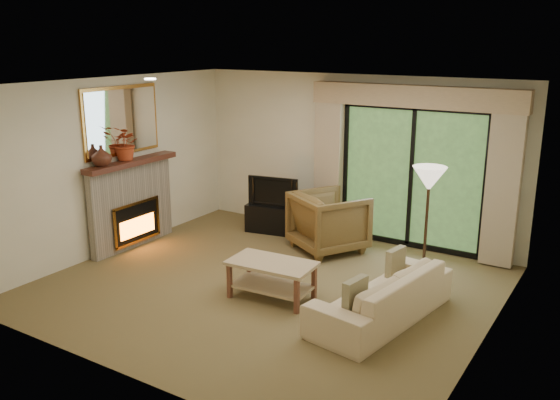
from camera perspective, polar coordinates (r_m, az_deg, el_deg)
The scene contains 22 objects.
floor at distance 7.83m, azimuth -1.18°, elevation -8.28°, with size 5.50×5.50×0.00m, color brown.
ceiling at distance 7.19m, azimuth -1.29°, elevation 11.05°, with size 5.50×5.50×0.00m, color silver.
wall_back at distance 9.54m, azimuth 7.06°, elevation 4.13°, with size 5.00×5.00×0.00m, color beige.
wall_front at distance 5.58m, azimuth -15.52°, elevation -4.48°, with size 5.00×5.00×0.00m, color beige.
wall_left at distance 9.17m, azimuth -15.76°, elevation 3.21°, with size 5.00×5.00×0.00m, color beige.
wall_right at distance 6.38m, azimuth 19.89°, elevation -2.36°, with size 5.00×5.00×0.00m, color beige.
fireplace at distance 9.36m, azimuth -14.10°, elevation -0.32°, with size 0.24×1.70×1.37m, color gray, non-canonical shape.
mirror at distance 9.17m, azimuth -14.98°, elevation 7.39°, with size 0.07×1.45×1.02m, color #B47932, non-canonical shape.
sliding_door at distance 9.17m, azimuth 12.54°, elevation 2.14°, with size 2.26×0.10×2.16m, color black, non-canonical shape.
curtain_left at distance 9.57m, azimuth 4.74°, elevation 3.62°, with size 0.45×0.18×2.35m, color tan.
curtain_right at distance 8.70m, azimuth 20.70°, elevation 1.47°, with size 0.45×0.18×2.35m, color tan.
cornice at distance 8.89m, azimuth 12.80°, elevation 9.70°, with size 3.20×0.24×0.32m, color tan.
media_console at distance 9.87m, azimuth -0.50°, elevation -1.78°, with size 0.92×0.42×0.46m, color black.
tv at distance 9.74m, azimuth -0.50°, elevation 0.91°, with size 0.86×0.11×0.49m, color black.
armchair at distance 9.00m, azimuth 4.72°, elevation -2.08°, with size 0.96×0.99×0.90m, color brown.
sofa at distance 6.98m, azimuth 9.74°, elevation -8.97°, with size 2.01×0.78×0.59m, color #D1B487.
pillow_near at distance 6.43m, azimuth 7.24°, elevation -9.04°, with size 0.09×0.36×0.36m, color #4E3D26.
pillow_far at distance 7.42m, azimuth 11.06°, elevation -5.84°, with size 0.09×0.34×0.34m, color #4E3D26.
coffee_table at distance 7.41m, azimuth -0.80°, elevation -7.70°, with size 1.06×0.59×0.48m, color tan, non-canonical shape.
floor_lamp at distance 7.78m, azimuth 13.87°, elevation -2.62°, with size 0.43×0.43×1.60m, color beige, non-canonical shape.
vase at distance 8.82m, azimuth -16.81°, elevation 4.11°, with size 0.29×0.29×0.30m, color #462015.
branches at distance 9.11m, azimuth -14.61°, elevation 5.29°, with size 0.46×0.40×0.51m, color #A7391A.
Camera 1 is at (3.95, -5.99, 3.14)m, focal length 38.00 mm.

